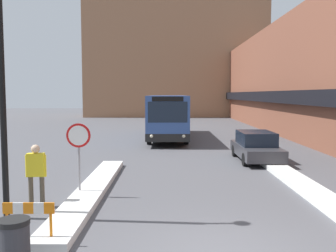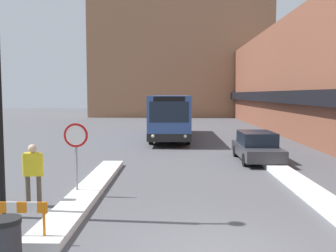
# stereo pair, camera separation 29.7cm
# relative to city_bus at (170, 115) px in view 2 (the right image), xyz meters

# --- Properties ---
(building_row_right) EXTENTS (5.50, 60.00, 9.12)m
(building_row_right) POSITION_rel_city_bus_xyz_m (11.09, 3.66, 2.84)
(building_row_right) COLOR brown
(building_row_right) RESTS_ON ground_plane
(building_backdrop_far) EXTENTS (26.00, 8.00, 18.87)m
(building_backdrop_far) POSITION_rel_city_bus_xyz_m (1.12, 28.56, 7.73)
(building_backdrop_far) COLOR #996B4C
(building_backdrop_far) RESTS_ON ground_plane
(snow_bank_left) EXTENTS (0.90, 9.51, 0.21)m
(snow_bank_left) POSITION_rel_city_bus_xyz_m (-2.48, -15.45, -1.61)
(snow_bank_left) COLOR silver
(snow_bank_left) RESTS_ON ground_plane
(snow_bank_right) EXTENTS (0.90, 11.32, 0.20)m
(snow_bank_right) POSITION_rel_city_bus_xyz_m (4.72, -16.29, -1.61)
(snow_bank_right) COLOR silver
(snow_bank_right) RESTS_ON ground_plane
(city_bus) EXTENTS (2.68, 11.39, 3.15)m
(city_bus) POSITION_rel_city_bus_xyz_m (0.00, 0.00, 0.00)
(city_bus) COLOR #335193
(city_bus) RESTS_ON ground_plane
(parked_car_front) EXTENTS (1.82, 4.30, 1.43)m
(parked_car_front) POSITION_rel_city_bus_xyz_m (4.32, -9.48, -1.00)
(parked_car_front) COLOR #38383D
(parked_car_front) RESTS_ON ground_plane
(stop_sign) EXTENTS (0.76, 0.08, 2.34)m
(stop_sign) POSITION_rel_city_bus_xyz_m (-2.79, -15.92, -0.01)
(stop_sign) COLOR gray
(stop_sign) RESTS_ON ground_plane
(street_lamp) EXTENTS (1.46, 0.36, 6.86)m
(street_lamp) POSITION_rel_city_bus_xyz_m (-3.95, -17.98, 2.50)
(street_lamp) COLOR black
(street_lamp) RESTS_ON ground_plane
(pedestrian) EXTENTS (0.58, 0.27, 1.81)m
(pedestrian) POSITION_rel_city_bus_xyz_m (-3.77, -16.98, -0.62)
(pedestrian) COLOR brown
(pedestrian) RESTS_ON ground_plane
(trash_bin) EXTENTS (0.59, 0.59, 0.95)m
(trash_bin) POSITION_rel_city_bus_xyz_m (-2.83, -20.86, -1.23)
(trash_bin) COLOR #38383D
(trash_bin) RESTS_ON ground_plane
(construction_barricade) EXTENTS (1.10, 0.06, 0.94)m
(construction_barricade) POSITION_rel_city_bus_xyz_m (-2.95, -19.77, -1.04)
(construction_barricade) COLOR orange
(construction_barricade) RESTS_ON ground_plane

